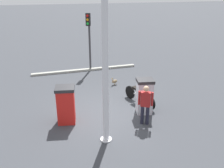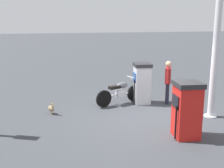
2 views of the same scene
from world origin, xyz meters
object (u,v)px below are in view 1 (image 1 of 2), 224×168
attendant_person (145,103)px  canopy_support_pole (105,78)px  fuel_pump_near (144,96)px  wandering_duck (114,81)px  motorcycle_near_pump (140,95)px  fuel_pump_far (66,104)px  roadside_traffic_light (89,32)px

attendant_person → canopy_support_pole: size_ratio=0.33×
fuel_pump_near → wandering_duck: 3.36m
motorcycle_near_pump → wandering_duck: 2.57m
attendant_person → fuel_pump_near: bearing=-18.8°
fuel_pump_far → roadside_traffic_light: (5.93, -1.90, 1.63)m
fuel_pump_near → canopy_support_pole: bearing=128.5°
attendant_person → motorcycle_near_pump: bearing=-14.0°
fuel_pump_near → canopy_support_pole: canopy_support_pole is taller
canopy_support_pole → wandering_duck: bearing=-17.9°
motorcycle_near_pump → attendant_person: attendant_person is taller
motorcycle_near_pump → canopy_support_pole: canopy_support_pole is taller
wandering_duck → fuel_pump_near: bearing=-172.9°
attendant_person → wandering_duck: size_ratio=3.78×
fuel_pump_near → roadside_traffic_light: 6.29m
motorcycle_near_pump → roadside_traffic_light: (5.14, 1.40, 1.93)m
roadside_traffic_light → canopy_support_pole: size_ratio=0.74×
fuel_pump_far → motorcycle_near_pump: (0.79, -3.30, -0.30)m
fuel_pump_far → canopy_support_pole: bearing=-142.4°
roadside_traffic_light → canopy_support_pole: bearing=174.7°
fuel_pump_near → roadside_traffic_light: bearing=12.2°
motorcycle_near_pump → attendant_person: (-1.67, 0.42, 0.44)m
fuel_pump_far → motorcycle_near_pump: bearing=-76.5°
motorcycle_near_pump → fuel_pump_far: bearing=103.5°
roadside_traffic_light → fuel_pump_far: bearing=162.2°
fuel_pump_far → roadside_traffic_light: roadside_traffic_light is taller
attendant_person → roadside_traffic_light: roadside_traffic_light is taller
canopy_support_pole → roadside_traffic_light: bearing=-5.3°
motorcycle_near_pump → wandering_duck: size_ratio=4.52×
motorcycle_near_pump → canopy_support_pole: (-2.36, 2.09, 1.82)m
motorcycle_near_pump → wandering_duck: motorcycle_near_pump is taller
roadside_traffic_light → attendant_person: bearing=-171.8°
fuel_pump_near → fuel_pump_far: size_ratio=1.01×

